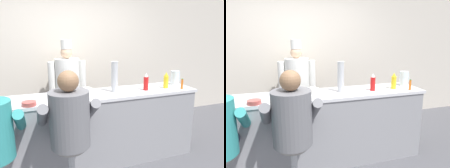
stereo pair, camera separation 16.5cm
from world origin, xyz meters
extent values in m
cube|color=beige|center=(0.00, 1.74, 1.35)|extent=(10.00, 0.06, 2.70)
cube|color=gray|center=(0.00, 0.29, 0.48)|extent=(2.90, 0.56, 0.96)
cube|color=silver|center=(0.00, 0.29, 0.98)|extent=(2.96, 0.58, 0.04)
cylinder|color=red|center=(0.77, 0.23, 1.09)|extent=(0.07, 0.07, 0.19)
cone|color=white|center=(0.77, 0.23, 1.21)|extent=(0.05, 0.05, 0.05)
cylinder|color=yellow|center=(1.10, 0.24, 1.09)|extent=(0.07, 0.07, 0.18)
cone|color=yellow|center=(1.10, 0.24, 1.20)|extent=(0.06, 0.06, 0.06)
cylinder|color=orange|center=(1.28, 0.10, 1.07)|extent=(0.03, 0.03, 0.14)
cylinder|color=#287F2D|center=(1.28, 0.10, 1.14)|extent=(0.02, 0.02, 0.01)
cylinder|color=silver|center=(1.36, 0.37, 1.10)|extent=(0.13, 0.13, 0.22)
cube|color=silver|center=(1.44, 0.37, 1.12)|extent=(0.02, 0.02, 0.13)
cylinder|color=white|center=(-0.22, 0.14, 1.01)|extent=(0.25, 0.25, 0.02)
ellipsoid|color=#E0BC60|center=(-0.22, 0.14, 1.03)|extent=(0.11, 0.09, 0.03)
cylinder|color=#B24C47|center=(-0.77, 0.08, 1.02)|extent=(0.16, 0.16, 0.05)
cylinder|color=white|center=(-0.06, 0.28, 1.04)|extent=(0.09, 0.09, 0.10)
torus|color=white|center=(-0.01, 0.28, 1.05)|extent=(0.07, 0.02, 0.07)
cylinder|color=#B7BABF|center=(0.32, 0.29, 1.20)|extent=(0.09, 0.09, 0.41)
cylinder|color=silver|center=(0.32, 0.29, 1.41)|extent=(0.10, 0.10, 0.01)
cylinder|color=#33384C|center=(-1.01, -0.10, 0.65)|extent=(0.15, 0.39, 0.15)
cylinder|color=teal|center=(-0.86, -0.18, 0.94)|extent=(0.10, 0.42, 0.33)
cylinder|color=gray|center=(-0.39, -0.29, 0.61)|extent=(0.31, 0.31, 0.05)
cylinder|color=#33384C|center=(-0.49, -0.09, 0.65)|extent=(0.15, 0.41, 0.15)
cylinder|color=#33384C|center=(-0.29, -0.09, 0.65)|extent=(0.15, 0.41, 0.15)
cylinder|color=slate|center=(-0.39, -0.29, 0.92)|extent=(0.41, 0.41, 0.58)
cylinder|color=slate|center=(-0.65, -0.18, 0.95)|extent=(0.11, 0.44, 0.35)
cylinder|color=slate|center=(-0.14, -0.18, 0.95)|extent=(0.11, 0.44, 0.35)
sphere|color=#8C6647|center=(-0.39, -0.29, 1.32)|extent=(0.21, 0.21, 0.21)
cube|color=#232328|center=(-0.13, 1.40, 0.39)|extent=(0.32, 0.18, 0.77)
cube|color=white|center=(-0.13, 1.35, 0.54)|extent=(0.29, 0.02, 0.46)
cylinder|color=white|center=(-0.13, 1.40, 1.06)|extent=(0.42, 0.42, 0.58)
sphere|color=#DBB28E|center=(-0.13, 1.40, 1.45)|extent=(0.20, 0.20, 0.20)
cylinder|color=white|center=(-0.13, 1.40, 1.59)|extent=(0.18, 0.18, 0.16)
cylinder|color=white|center=(-0.40, 1.40, 1.06)|extent=(0.12, 0.12, 0.49)
cylinder|color=white|center=(0.14, 1.40, 1.06)|extent=(0.12, 0.12, 0.49)
camera|label=1|loc=(-0.73, -2.38, 1.76)|focal=35.00mm
camera|label=2|loc=(-0.57, -2.43, 1.76)|focal=35.00mm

